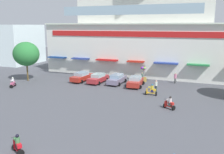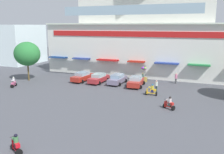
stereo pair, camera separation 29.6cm
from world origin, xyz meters
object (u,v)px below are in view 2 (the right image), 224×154
(scooter_rider_4, at_px, (152,91))
(pedestrian_1, at_px, (143,77))
(scooter_rider_5, at_px, (14,83))
(parked_car_3, at_px, (136,81))
(scooter_rider_0, at_px, (16,145))
(parked_car_2, at_px, (117,79))
(pedestrian_0, at_px, (176,78))
(scooter_rider_6, at_px, (169,104))
(parked_car_0, at_px, (82,77))
(balloon_vendor_cart, at_px, (144,75))
(parked_car_1, at_px, (99,78))
(pedestrian_2, at_px, (156,85))
(plaza_tree_0, at_px, (27,54))

(scooter_rider_4, relative_size, pedestrian_1, 0.96)
(scooter_rider_5, bearing_deg, parked_car_3, 22.52)
(scooter_rider_0, xyz_separation_m, pedestrian_1, (2.64, 25.02, 0.28))
(scooter_rider_0, bearing_deg, parked_car_2, 91.85)
(parked_car_2, height_order, pedestrian_0, pedestrian_0)
(scooter_rider_6, bearing_deg, pedestrian_0, 94.22)
(parked_car_0, bearing_deg, parked_car_2, 3.28)
(scooter_rider_6, relative_size, balloon_vendor_cart, 0.58)
(pedestrian_0, xyz_separation_m, balloon_vendor_cart, (-4.95, -0.81, 0.22))
(scooter_rider_6, height_order, pedestrian_0, pedestrian_0)
(scooter_rider_4, distance_m, scooter_rider_6, 5.53)
(scooter_rider_6, distance_m, balloon_vendor_cart, 13.23)
(parked_car_3, relative_size, pedestrian_1, 2.82)
(parked_car_1, distance_m, parked_car_2, 3.05)
(balloon_vendor_cart, bearing_deg, parked_car_1, -153.81)
(scooter_rider_5, relative_size, scooter_rider_6, 1.03)
(parked_car_0, distance_m, scooter_rider_6, 17.60)
(parked_car_1, height_order, parked_car_3, parked_car_3)
(scooter_rider_0, relative_size, balloon_vendor_cart, 0.59)
(parked_car_1, bearing_deg, parked_car_0, 179.54)
(parked_car_3, relative_size, scooter_rider_6, 3.07)
(parked_car_2, relative_size, pedestrian_2, 2.79)
(pedestrian_2, bearing_deg, scooter_rider_5, -165.57)
(parked_car_2, bearing_deg, balloon_vendor_cart, 39.27)
(scooter_rider_4, bearing_deg, scooter_rider_0, -107.21)
(scooter_rider_6, distance_m, pedestrian_2, 7.26)
(parked_car_2, xyz_separation_m, scooter_rider_4, (6.35, -4.37, -0.13))
(scooter_rider_0, height_order, scooter_rider_4, scooter_rider_4)
(parked_car_3, bearing_deg, parked_car_2, 169.74)
(pedestrian_0, bearing_deg, parked_car_2, -156.60)
(pedestrian_0, relative_size, balloon_vendor_cart, 0.65)
(parked_car_0, bearing_deg, pedestrian_2, -8.98)
(parked_car_0, xyz_separation_m, scooter_rider_0, (6.71, -22.18, -0.13))
(parked_car_1, relative_size, scooter_rider_4, 2.96)
(pedestrian_0, bearing_deg, scooter_rider_0, -106.36)
(plaza_tree_0, height_order, scooter_rider_5, plaza_tree_0)
(pedestrian_0, bearing_deg, scooter_rider_5, -153.13)
(pedestrian_0, bearing_deg, parked_car_3, -141.40)
(parked_car_0, relative_size, parked_car_1, 1.00)
(pedestrian_1, bearing_deg, balloon_vendor_cart, 75.63)
(scooter_rider_6, bearing_deg, scooter_rider_5, 176.23)
(scooter_rider_4, distance_m, pedestrian_1, 7.49)
(parked_car_3, bearing_deg, plaza_tree_0, -171.77)
(parked_car_1, distance_m, scooter_rider_5, 12.74)
(scooter_rider_4, bearing_deg, pedestrian_0, 75.60)
(parked_car_3, distance_m, scooter_rider_0, 22.09)
(scooter_rider_4, distance_m, balloon_vendor_cart, 7.77)
(parked_car_2, distance_m, pedestrian_1, 4.20)
(scooter_rider_5, bearing_deg, parked_car_2, 28.92)
(scooter_rider_5, distance_m, balloon_vendor_cart, 19.93)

